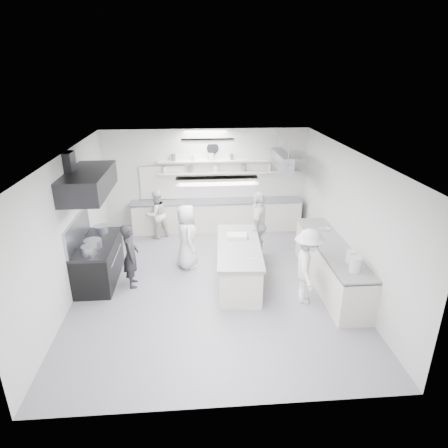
{
  "coord_description": "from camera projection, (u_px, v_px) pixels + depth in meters",
  "views": [
    {
      "loc": [
        -0.36,
        -7.75,
        4.59
      ],
      "look_at": [
        0.3,
        0.6,
        1.23
      ],
      "focal_mm": 31.17,
      "sensor_mm": 36.0,
      "label": 1
    }
  ],
  "objects": [
    {
      "name": "exhaust_hood",
      "position": [
        88.0,
        182.0,
        8.21
      ],
      "size": [
        0.85,
        2.0,
        0.5
      ],
      "primitive_type": "cube",
      "color": "black",
      "rests_on": "wall_left"
    },
    {
      "name": "wall_back",
      "position": [
        206.0,
        180.0,
        11.58
      ],
      "size": [
        6.0,
        0.04,
        3.0
      ],
      "primitive_type": "cube",
      "color": "silver",
      "rests_on": "floor"
    },
    {
      "name": "bowl_right",
      "position": [
        324.0,
        230.0,
        9.38
      ],
      "size": [
        0.25,
        0.25,
        0.06
      ],
      "primitive_type": "imported",
      "rotation": [
        0.0,
        0.0,
        0.04
      ],
      "color": "silver",
      "rests_on": "right_counter"
    },
    {
      "name": "bowl_island_b",
      "position": [
        250.0,
        259.0,
        8.09
      ],
      "size": [
        0.25,
        0.25,
        0.06
      ],
      "primitive_type": "imported",
      "rotation": [
        0.0,
        0.0,
        -0.33
      ],
      "color": "silver",
      "rests_on": "prep_island"
    },
    {
      "name": "ceiling",
      "position": [
        211.0,
        153.0,
        7.78
      ],
      "size": [
        6.0,
        7.0,
        0.02
      ],
      "primitive_type": "cube",
      "color": "white",
      "rests_on": "wall_back"
    },
    {
      "name": "cook_island_left",
      "position": [
        187.0,
        237.0,
        9.41
      ],
      "size": [
        0.65,
        0.87,
        1.6
      ],
      "primitive_type": "imported",
      "rotation": [
        0.0,
        0.0,
        1.77
      ],
      "color": "silver",
      "rests_on": "floor"
    },
    {
      "name": "back_counter",
      "position": [
        217.0,
        216.0,
        11.71
      ],
      "size": [
        5.0,
        0.6,
        0.92
      ],
      "primitive_type": "cube",
      "color": "silver",
      "rests_on": "floor"
    },
    {
      "name": "right_counter",
      "position": [
        331.0,
        265.0,
        8.74
      ],
      "size": [
        0.74,
        3.3,
        0.94
      ],
      "primitive_type": "cube",
      "color": "silver",
      "rests_on": "floor"
    },
    {
      "name": "light_fixture_front",
      "position": [
        217.0,
        181.0,
        6.14
      ],
      "size": [
        1.3,
        0.25,
        0.1
      ],
      "primitive_type": "cube",
      "color": "silver",
      "rests_on": "ceiling"
    },
    {
      "name": "pass_through_window",
      "position": [
        162.0,
        183.0,
        11.49
      ],
      "size": [
        1.3,
        0.04,
        1.0
      ],
      "primitive_type": "cube",
      "color": "black",
      "rests_on": "wall_back"
    },
    {
      "name": "stove_pot",
      "position": [
        93.0,
        245.0,
        8.46
      ],
      "size": [
        0.38,
        0.38,
        0.22
      ],
      "primitive_type": "cylinder",
      "color": "#969AA5",
      "rests_on": "stove"
    },
    {
      "name": "cook_island_right",
      "position": [
        258.0,
        225.0,
        9.88
      ],
      "size": [
        0.8,
        1.12,
        1.77
      ],
      "primitive_type": "imported",
      "rotation": [
        0.0,
        0.0,
        -1.96
      ],
      "color": "silver",
      "rests_on": "floor"
    },
    {
      "name": "light_fixture_rear",
      "position": [
        208.0,
        141.0,
        9.47
      ],
      "size": [
        1.3,
        0.25,
        0.1
      ],
      "primitive_type": "cube",
      "color": "silver",
      "rests_on": "ceiling"
    },
    {
      "name": "wall_right",
      "position": [
        348.0,
        219.0,
        8.56
      ],
      "size": [
        0.04,
        7.0,
        3.0
      ],
      "primitive_type": "cube",
      "color": "silver",
      "rests_on": "floor"
    },
    {
      "name": "cook_back",
      "position": [
        157.0,
        214.0,
        11.11
      ],
      "size": [
        0.87,
        0.83,
        1.42
      ],
      "primitive_type": "imported",
      "rotation": [
        0.0,
        0.0,
        -2.57
      ],
      "color": "silver",
      "rests_on": "floor"
    },
    {
      "name": "wall_clock",
      "position": [
        213.0,
        148.0,
        11.21
      ],
      "size": [
        0.32,
        0.05,
        0.32
      ],
      "primitive_type": "cylinder",
      "rotation": [
        1.57,
        0.0,
        0.0
      ],
      "color": "white",
      "rests_on": "wall_back"
    },
    {
      "name": "floor",
      "position": [
        213.0,
        284.0,
        8.91
      ],
      "size": [
        6.0,
        7.0,
        0.02
      ],
      "primitive_type": "cube",
      "color": "gray",
      "rests_on": "ground"
    },
    {
      "name": "cook_stove",
      "position": [
        131.0,
        256.0,
        8.6
      ],
      "size": [
        0.43,
        0.58,
        1.48
      ],
      "primitive_type": "imported",
      "rotation": [
        0.0,
        0.0,
        1.71
      ],
      "color": "#272729",
      "rests_on": "floor"
    },
    {
      "name": "wall_left",
      "position": [
        69.0,
        227.0,
        8.12
      ],
      "size": [
        0.04,
        7.0,
        3.0
      ],
      "primitive_type": "cube",
      "color": "silver",
      "rests_on": "floor"
    },
    {
      "name": "shelf_lower",
      "position": [
        230.0,
        172.0,
        11.42
      ],
      "size": [
        4.2,
        0.26,
        0.04
      ],
      "primitive_type": "cube",
      "color": "silver",
      "rests_on": "wall_back"
    },
    {
      "name": "pot_rack",
      "position": [
        282.0,
        160.0,
        10.41
      ],
      "size": [
        0.3,
        1.6,
        0.4
      ],
      "primitive_type": "cube",
      "color": "#969AA5",
      "rests_on": "ceiling"
    },
    {
      "name": "bowl_island_a",
      "position": [
        244.0,
        238.0,
        9.1
      ],
      "size": [
        0.29,
        0.29,
        0.06
      ],
      "primitive_type": "imported",
      "rotation": [
        0.0,
        0.0,
        0.17
      ],
      "color": "#969AA5",
      "rests_on": "prep_island"
    },
    {
      "name": "prep_island",
      "position": [
        239.0,
        264.0,
        8.87
      ],
      "size": [
        1.05,
        2.41,
        0.87
      ],
      "primitive_type": "cube",
      "rotation": [
        0.0,
        0.0,
        -0.07
      ],
      "color": "silver",
      "rests_on": "floor"
    },
    {
      "name": "shelf_upper",
      "position": [
        230.0,
        161.0,
        11.29
      ],
      "size": [
        4.2,
        0.26,
        0.04
      ],
      "primitive_type": "cube",
      "color": "silver",
      "rests_on": "wall_back"
    },
    {
      "name": "stove",
      "position": [
        99.0,
        263.0,
        8.91
      ],
      "size": [
        0.8,
        1.8,
        0.9
      ],
      "primitive_type": "cube",
      "color": "black",
      "rests_on": "floor"
    },
    {
      "name": "cook_right",
      "position": [
        307.0,
        266.0,
        7.97
      ],
      "size": [
        0.78,
        1.14,
        1.62
      ],
      "primitive_type": "imported",
      "rotation": [
        0.0,
        0.0,
        1.39
      ],
      "color": "silver",
      "rests_on": "floor"
    },
    {
      "name": "wall_front",
      "position": [
        226.0,
        321.0,
        5.11
      ],
      "size": [
        6.0,
        0.04,
        3.0
      ],
      "primitive_type": "cube",
      "color": "silver",
      "rests_on": "floor"
    }
  ]
}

